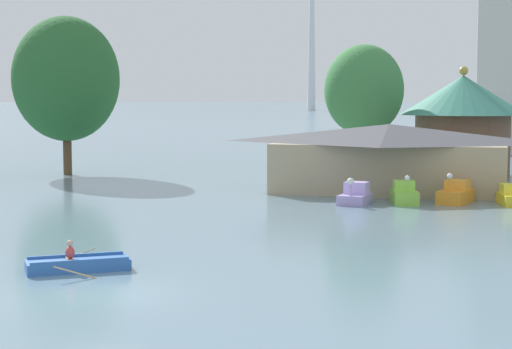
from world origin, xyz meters
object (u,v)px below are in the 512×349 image
object	(u,v)px
shoreline_tree_mid	(364,90)
shoreline_tree_tall_left	(66,79)
rowboat_with_rower	(78,264)
green_roof_pavilion	(463,119)
pedal_boat_lavender	(356,195)
pedal_boat_lime	(404,194)
boathouse	(389,157)
pedal_boat_orange	(456,194)

from	to	relation	value
shoreline_tree_mid	shoreline_tree_tall_left	bearing A→B (deg)	-170.52
rowboat_with_rower	shoreline_tree_tall_left	xyz separation A→B (m)	(-17.49, 34.32, 7.28)
shoreline_tree_tall_left	shoreline_tree_mid	distance (m)	23.12
rowboat_with_rower	green_roof_pavilion	size ratio (longest dim) A/B	0.38
pedal_boat_lavender	rowboat_with_rower	bearing A→B (deg)	-8.49
rowboat_with_rower	pedal_boat_lime	world-z (taller)	pedal_boat_lime
pedal_boat_lavender	boathouse	world-z (taller)	boathouse
pedal_boat_orange	green_roof_pavilion	bearing A→B (deg)	-164.79
rowboat_with_rower	shoreline_tree_mid	distance (m)	39.02
boathouse	shoreline_tree_tall_left	bearing A→B (deg)	166.39
shoreline_tree_tall_left	pedal_boat_lime	bearing A→B (deg)	-24.16
boathouse	shoreline_tree_mid	size ratio (longest dim) A/B	1.55
shoreline_tree_mid	pedal_boat_lavender	bearing A→B (deg)	-84.26
pedal_boat_lavender	shoreline_tree_mid	distance (m)	17.96
rowboat_with_rower	pedal_boat_lavender	world-z (taller)	pedal_boat_lavender
pedal_boat_lavender	green_roof_pavilion	distance (m)	20.70
rowboat_with_rower	pedal_boat_lime	size ratio (longest dim) A/B	1.32
pedal_boat_lavender	pedal_boat_orange	size ratio (longest dim) A/B	0.80
pedal_boat_orange	shoreline_tree_tall_left	xyz separation A→B (m)	(-30.01, 11.12, 6.96)
pedal_boat_orange	green_roof_pavilion	size ratio (longest dim) A/B	0.33
rowboat_with_rower	pedal_boat_lime	bearing A→B (deg)	33.16
boathouse	shoreline_tree_mid	bearing A→B (deg)	106.13
pedal_boat_orange	shoreline_tree_mid	size ratio (longest dim) A/B	0.32
pedal_boat_lime	pedal_boat_lavender	bearing A→B (deg)	-85.26
pedal_boat_orange	shoreline_tree_mid	bearing A→B (deg)	-138.71
pedal_boat_orange	boathouse	xyz separation A→B (m)	(-4.33, 4.90, 1.74)
rowboat_with_rower	shoreline_tree_tall_left	size ratio (longest dim) A/B	0.30
green_roof_pavilion	shoreline_tree_tall_left	xyz separation A→B (m)	(-30.08, -6.53, 3.06)
pedal_boat_orange	pedal_boat_lavender	bearing A→B (deg)	-55.81
pedal_boat_orange	pedal_boat_lime	bearing A→B (deg)	-54.24
rowboat_with_rower	boathouse	bearing A→B (deg)	40.49
green_roof_pavilion	shoreline_tree_tall_left	world-z (taller)	shoreline_tree_tall_left
rowboat_with_rower	pedal_boat_lavender	distance (m)	22.44
pedal_boat_orange	shoreline_tree_tall_left	size ratio (longest dim) A/B	0.26
pedal_boat_lime	green_roof_pavilion	world-z (taller)	green_roof_pavilion
shoreline_tree_tall_left	pedal_boat_orange	bearing A→B (deg)	-20.33
pedal_boat_orange	green_roof_pavilion	distance (m)	18.08
pedal_boat_lavender	shoreline_tree_tall_left	size ratio (longest dim) A/B	0.21
pedal_boat_lime	boathouse	size ratio (longest dim) A/B	0.18
pedal_boat_orange	boathouse	size ratio (longest dim) A/B	0.21
rowboat_with_rower	pedal_boat_orange	distance (m)	26.37
shoreline_tree_mid	pedal_boat_orange	bearing A→B (deg)	-64.16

